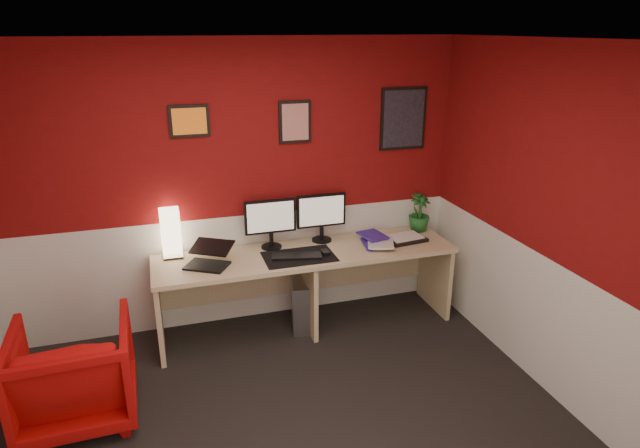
{
  "coord_description": "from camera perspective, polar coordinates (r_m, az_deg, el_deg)",
  "views": [
    {
      "loc": [
        -0.63,
        -2.78,
        2.57
      ],
      "look_at": [
        0.6,
        1.21,
        1.05
      ],
      "focal_mm": 30.58,
      "sensor_mm": 36.0,
      "label": 1
    }
  ],
  "objects": [
    {
      "name": "desk_mat",
      "position": [
        4.62,
        -2.2,
        -3.42
      ],
      "size": [
        0.6,
        0.38,
        0.01
      ],
      "primitive_type": "cube",
      "color": "black",
      "rests_on": "desk"
    },
    {
      "name": "art_right",
      "position": [
        5.08,
        8.7,
        10.84
      ],
      "size": [
        0.44,
        0.02,
        0.56
      ],
      "primitive_type": "cube",
      "color": "black",
      "rests_on": "wall_back"
    },
    {
      "name": "potted_plant",
      "position": [
        5.23,
        10.34,
        1.18
      ],
      "size": [
        0.24,
        0.24,
        0.36
      ],
      "primitive_type": "imported",
      "rotation": [
        0.0,
        0.0,
        0.19
      ],
      "color": "#19591E",
      "rests_on": "desk"
    },
    {
      "name": "shoji_lamp",
      "position": [
        4.72,
        -15.32,
        -1.07
      ],
      "size": [
        0.16,
        0.16,
        0.4
      ],
      "primitive_type": "cube",
      "color": "#FFE5B2",
      "rests_on": "desk"
    },
    {
      "name": "monitor_right",
      "position": [
        4.86,
        0.18,
        1.43
      ],
      "size": [
        0.45,
        0.06,
        0.58
      ],
      "primitive_type": "cube",
      "color": "black",
      "rests_on": "desk"
    },
    {
      "name": "wall_right",
      "position": [
        4.05,
        24.72,
        -0.92
      ],
      "size": [
        0.01,
        3.5,
        2.5
      ],
      "primitive_type": "cube",
      "color": "maroon",
      "rests_on": "ground"
    },
    {
      "name": "keyboard",
      "position": [
        4.6,
        -2.45,
        -3.36
      ],
      "size": [
        0.44,
        0.23,
        0.02
      ],
      "primitive_type": "cube",
      "rotation": [
        0.0,
        0.0,
        -0.22
      ],
      "color": "black",
      "rests_on": "desk_mat"
    },
    {
      "name": "laptop",
      "position": [
        4.49,
        -11.82,
        -3.11
      ],
      "size": [
        0.4,
        0.37,
        0.22
      ],
      "primitive_type": "cube",
      "rotation": [
        0.0,
        0.0,
        -0.54
      ],
      "color": "black",
      "rests_on": "desk"
    },
    {
      "name": "wall_back",
      "position": [
        4.76,
        -8.88,
        3.68
      ],
      "size": [
        4.0,
        0.01,
        2.5
      ],
      "primitive_type": "cube",
      "color": "maroon",
      "rests_on": "ground"
    },
    {
      "name": "art_center",
      "position": [
        4.73,
        -2.63,
        10.63
      ],
      "size": [
        0.28,
        0.02,
        0.36
      ],
      "primitive_type": "cube",
      "color": "red",
      "rests_on": "wall_back"
    },
    {
      "name": "art_left",
      "position": [
        4.58,
        -13.52,
        10.44
      ],
      "size": [
        0.32,
        0.02,
        0.26
      ],
      "primitive_type": "cube",
      "color": "orange",
      "rests_on": "wall_back"
    },
    {
      "name": "ceiling",
      "position": [
        2.85,
        -4.64,
        18.55
      ],
      "size": [
        4.0,
        3.5,
        0.01
      ],
      "primitive_type": "cube",
      "color": "white",
      "rests_on": "ground"
    },
    {
      "name": "wainscot_back",
      "position": [
        5.02,
        -8.42,
        -4.58
      ],
      "size": [
        4.0,
        0.01,
        1.0
      ],
      "primitive_type": "cube",
      "color": "silver",
      "rests_on": "ground"
    },
    {
      "name": "mouse",
      "position": [
        4.66,
        0.55,
        -2.97
      ],
      "size": [
        0.06,
        0.1,
        0.03
      ],
      "primitive_type": "cube",
      "rotation": [
        0.0,
        0.0,
        -0.01
      ],
      "color": "black",
      "rests_on": "desk_mat"
    },
    {
      "name": "book_bottom",
      "position": [
        4.86,
        4.57,
        -2.16
      ],
      "size": [
        0.24,
        0.3,
        0.03
      ],
      "primitive_type": "imported",
      "rotation": [
        0.0,
        0.0,
        -0.17
      ],
      "color": "#372197",
      "rests_on": "desk"
    },
    {
      "name": "wainscot_right",
      "position": [
        4.35,
        23.23,
        -10.21
      ],
      "size": [
        0.01,
        3.5,
        1.0
      ],
      "primitive_type": "cube",
      "color": "silver",
      "rests_on": "ground"
    },
    {
      "name": "desk",
      "position": [
        4.87,
        -1.4,
        -6.89
      ],
      "size": [
        2.6,
        0.65,
        0.73
      ],
      "primitive_type": "cube",
      "color": "tan",
      "rests_on": "ground"
    },
    {
      "name": "zen_tray",
      "position": [
        5.03,
        8.88,
        -1.53
      ],
      "size": [
        0.38,
        0.29,
        0.03
      ],
      "primitive_type": "cube",
      "rotation": [
        0.0,
        0.0,
        0.13
      ],
      "color": "black",
      "rests_on": "desk"
    },
    {
      "name": "monitor_left",
      "position": [
        4.73,
        -5.19,
        0.79
      ],
      "size": [
        0.45,
        0.06,
        0.58
      ],
      "primitive_type": "cube",
      "color": "black",
      "rests_on": "desk"
    },
    {
      "name": "pc_tower",
      "position": [
        4.98,
        -1.78,
        -8.11
      ],
      "size": [
        0.29,
        0.48,
        0.45
      ],
      "primitive_type": "cube",
      "rotation": [
        0.0,
        0.0,
        -0.21
      ],
      "color": "#99999E",
      "rests_on": "ground"
    },
    {
      "name": "armchair",
      "position": [
        4.18,
        -24.29,
        -14.01
      ],
      "size": [
        0.78,
        0.8,
        0.71
      ],
      "primitive_type": "imported",
      "rotation": [
        0.0,
        0.0,
        3.17
      ],
      "color": "#AC0C0B",
      "rests_on": "ground"
    },
    {
      "name": "ground",
      "position": [
        3.84,
        -3.53,
        -22.05
      ],
      "size": [
        4.0,
        3.5,
        0.01
      ],
      "primitive_type": "cube",
      "color": "black",
      "rests_on": "ground"
    },
    {
      "name": "book_top",
      "position": [
        4.88,
        4.56,
        -1.43
      ],
      "size": [
        0.24,
        0.3,
        0.02
      ],
      "primitive_type": "imported",
      "rotation": [
        0.0,
        0.0,
        0.19
      ],
      "color": "#372197",
      "rests_on": "book_middle"
    },
    {
      "name": "book_middle",
      "position": [
        4.84,
        5.02,
        -1.91
      ],
      "size": [
        0.32,
        0.36,
        0.02
      ],
      "primitive_type": "imported",
      "rotation": [
        0.0,
        0.0,
        -0.35
      ],
      "color": "silver",
      "rests_on": "book_bottom"
    }
  ]
}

